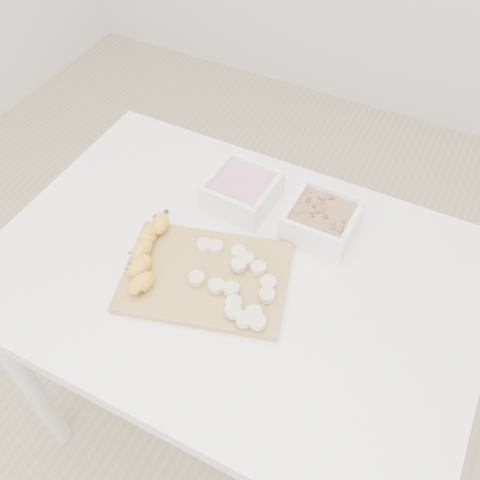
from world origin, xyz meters
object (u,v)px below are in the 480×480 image
at_px(table, 234,296).
at_px(bowl_granola, 322,220).
at_px(banana, 147,253).
at_px(cutting_board, 206,277).
at_px(bowl_yogurt, 242,190).

height_order(table, bowl_granola, bowl_granola).
height_order(table, banana, banana).
relative_size(bowl_granola, cutting_board, 0.44).
relative_size(bowl_yogurt, cutting_board, 0.46).
bearing_deg(bowl_granola, banana, -138.79).
relative_size(bowl_granola, banana, 0.69).
bearing_deg(table, bowl_yogurt, 111.84).
xyz_separation_m(bowl_yogurt, cutting_board, (0.03, -0.23, -0.03)).
distance_m(table, bowl_yogurt, 0.23).
relative_size(table, bowl_granola, 7.01).
relative_size(bowl_yogurt, banana, 0.73).
bearing_deg(cutting_board, bowl_yogurt, 98.68).
distance_m(cutting_board, banana, 0.13).
bearing_deg(cutting_board, table, 51.06).
xyz_separation_m(bowl_yogurt, banana, (-0.09, -0.25, -0.00)).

